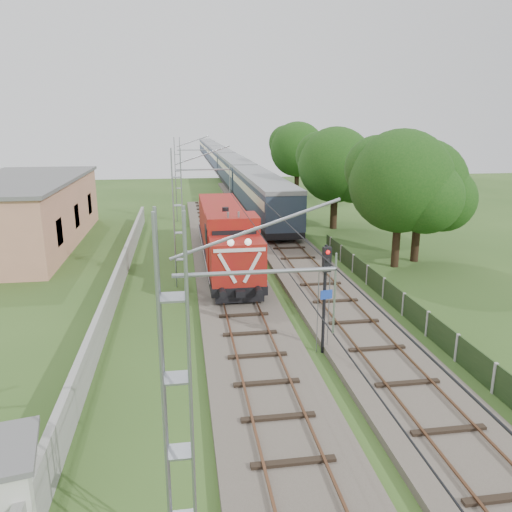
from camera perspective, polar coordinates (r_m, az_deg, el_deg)
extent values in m
plane|color=#2B481B|center=(19.23, 0.88, -14.24)|extent=(140.00, 140.00, 0.00)
cube|color=#6B6054|center=(25.44, -1.72, -6.26)|extent=(4.20, 70.00, 0.30)
cube|color=black|center=(25.37, -1.72, -5.84)|extent=(2.40, 70.00, 0.10)
cube|color=brown|center=(25.26, -3.65, -5.77)|extent=(0.08, 70.00, 0.05)
cube|color=brown|center=(25.45, 0.19, -5.58)|extent=(0.08, 70.00, 0.05)
cube|color=#6B6054|center=(38.48, 3.35, 1.17)|extent=(4.20, 80.00, 0.30)
cube|color=black|center=(38.43, 3.36, 1.46)|extent=(2.40, 80.00, 0.10)
cube|color=brown|center=(38.25, 2.11, 1.52)|extent=(0.08, 80.00, 0.05)
cube|color=brown|center=(38.60, 4.59, 1.61)|extent=(0.08, 80.00, 0.05)
cylinder|color=gray|center=(9.01, -0.03, -1.87)|extent=(3.00, 0.08, 0.08)
cylinder|color=gray|center=(28.67, -6.07, 9.80)|extent=(3.00, 0.08, 0.08)
cylinder|color=gray|center=(48.61, -7.21, 11.93)|extent=(3.00, 0.08, 0.08)
cylinder|color=black|center=(28.93, -3.00, 7.31)|extent=(0.03, 70.00, 0.03)
cylinder|color=black|center=(28.78, -3.04, 9.88)|extent=(0.03, 70.00, 0.03)
cube|color=#9E9E99|center=(30.05, -15.31, -2.20)|extent=(0.25, 40.00, 1.50)
cube|color=tan|center=(42.89, -25.08, 4.42)|extent=(8.00, 20.00, 5.00)
cube|color=#606060|center=(42.55, -25.47, 7.86)|extent=(8.40, 20.40, 0.25)
cube|color=black|center=(36.23, -21.60, 2.56)|extent=(0.10, 1.60, 1.80)
cube|color=black|center=(41.99, -19.85, 4.33)|extent=(0.10, 1.60, 1.80)
cube|color=black|center=(47.80, -18.52, 5.67)|extent=(0.10, 1.60, 1.80)
cube|color=black|center=(23.99, 19.01, -7.33)|extent=(0.05, 32.00, 1.15)
cube|color=#9E9E99|center=(37.23, 8.52, 1.26)|extent=(0.12, 0.12, 1.20)
cube|color=black|center=(33.40, -3.52, 0.47)|extent=(2.92, 16.52, 0.49)
cube|color=black|center=(28.38, -2.54, -2.81)|extent=(2.14, 3.50, 0.49)
cube|color=black|center=(38.65, -4.23, 2.04)|extent=(2.14, 3.50, 0.49)
cube|color=black|center=(25.76, -1.86, -4.93)|extent=(2.53, 0.24, 0.34)
cube|color=maroon|center=(26.28, -2.18, -0.51)|extent=(2.82, 2.43, 2.24)
sphere|color=white|center=(24.79, -2.91, 1.54)|extent=(0.35, 0.35, 0.35)
sphere|color=white|center=(24.89, -0.91, 1.61)|extent=(0.35, 0.35, 0.35)
cube|color=silver|center=(25.05, -3.30, -1.43)|extent=(0.98, 0.06, 1.63)
cube|color=silver|center=(25.19, -0.44, -1.31)|extent=(0.98, 0.06, 1.63)
cube|color=silver|center=(24.87, -1.88, 0.67)|extent=(2.62, 0.06, 0.17)
cube|color=maroon|center=(28.46, -2.73, 1.62)|extent=(2.92, 2.33, 3.11)
cube|color=black|center=(27.20, -2.48, 2.04)|extent=(2.43, 0.06, 0.87)
cube|color=maroon|center=(35.38, -3.91, 3.80)|extent=(2.72, 11.76, 2.53)
cylinder|color=black|center=(32.22, -3.51, 5.23)|extent=(0.43, 0.43, 0.39)
cylinder|color=gray|center=(27.32, -3.22, 4.69)|extent=(0.12, 0.12, 0.34)
cylinder|color=gray|center=(27.38, -2.00, 4.73)|extent=(0.12, 0.12, 0.34)
cube|color=black|center=(49.29, 0.64, 5.21)|extent=(3.05, 23.17, 0.53)
cube|color=#283443|center=(49.03, 0.65, 7.15)|extent=(3.16, 23.17, 2.84)
cube|color=beige|center=(48.96, 0.65, 7.76)|extent=(3.20, 22.25, 0.79)
cube|color=gray|center=(48.83, 0.65, 8.99)|extent=(3.21, 23.17, 0.37)
cube|color=black|center=(73.07, -2.43, 8.46)|extent=(3.05, 23.17, 0.53)
cube|color=#283443|center=(72.89, -2.44, 9.77)|extent=(3.16, 23.17, 2.84)
cube|color=beige|center=(72.84, -2.45, 10.18)|extent=(3.20, 22.25, 0.79)
cube|color=gray|center=(72.76, -2.46, 11.01)|extent=(3.21, 23.17, 0.37)
cube|color=black|center=(97.07, -4.00, 10.09)|extent=(3.05, 23.17, 0.53)
cube|color=#283443|center=(96.93, -4.02, 11.08)|extent=(3.16, 23.17, 2.84)
cube|color=beige|center=(96.90, -4.03, 11.40)|extent=(3.20, 22.25, 0.79)
cube|color=gray|center=(96.83, -4.04, 12.02)|extent=(3.21, 23.17, 0.37)
cube|color=black|center=(121.16, -4.96, 11.08)|extent=(3.05, 23.17, 0.53)
cube|color=#283443|center=(121.05, -4.98, 11.87)|extent=(3.16, 23.17, 2.84)
cube|color=beige|center=(121.02, -4.99, 12.12)|extent=(3.20, 22.25, 0.79)
cube|color=gray|center=(120.97, -5.00, 12.62)|extent=(3.21, 23.17, 0.37)
cube|color=black|center=(145.29, -5.61, 11.73)|extent=(3.05, 23.17, 0.53)
cube|color=#283443|center=(145.20, -5.62, 12.40)|extent=(3.16, 23.17, 2.84)
cube|color=beige|center=(145.18, -5.63, 12.60)|extent=(3.20, 22.25, 0.79)
cube|color=gray|center=(145.14, -5.64, 13.02)|extent=(3.21, 23.17, 0.37)
cylinder|color=black|center=(20.71, 7.80, -5.03)|extent=(0.13, 0.13, 4.68)
cube|color=black|center=(20.04, 8.09, -0.39)|extent=(0.36, 0.26, 1.03)
sphere|color=red|center=(19.86, 8.22, 0.43)|extent=(0.17, 0.17, 0.17)
sphere|color=black|center=(19.94, 8.18, -0.48)|extent=(0.17, 0.17, 0.17)
sphere|color=black|center=(20.03, 8.15, -1.38)|extent=(0.17, 0.17, 0.17)
cube|color=#1B3DA3|center=(20.53, 8.04, -4.39)|extent=(0.52, 0.13, 0.37)
cylinder|color=#362416|center=(34.27, 15.76, 2.09)|extent=(0.51, 0.51, 4.05)
sphere|color=#163D10|center=(33.67, 16.21, 8.21)|extent=(6.63, 6.63, 6.63)
sphere|color=#163D10|center=(33.48, 18.87, 6.37)|extent=(4.64, 4.64, 4.64)
sphere|color=#163D10|center=(34.20, 13.70, 9.72)|extent=(4.31, 4.31, 4.31)
cylinder|color=#362416|center=(36.10, 17.83, 2.34)|extent=(0.54, 0.54, 3.77)
sphere|color=#163D10|center=(35.54, 18.28, 7.74)|extent=(6.17, 6.17, 6.17)
sphere|color=#163D10|center=(35.41, 20.62, 6.11)|extent=(4.32, 4.32, 4.32)
sphere|color=#163D10|center=(35.97, 16.04, 9.09)|extent=(4.01, 4.01, 4.01)
cylinder|color=#362416|center=(45.68, 8.90, 5.64)|extent=(0.63, 0.63, 4.05)
sphere|color=#163D10|center=(45.23, 9.09, 10.24)|extent=(6.63, 6.63, 6.63)
sphere|color=#163D10|center=(44.80, 11.07, 8.92)|extent=(4.64, 4.64, 4.64)
sphere|color=#163D10|center=(45.95, 7.29, 11.31)|extent=(4.31, 4.31, 4.31)
cylinder|color=#362416|center=(65.59, 4.68, 8.70)|extent=(0.60, 0.60, 4.23)
sphere|color=#163D10|center=(65.27, 4.75, 12.06)|extent=(6.93, 6.93, 6.93)
sphere|color=#163D10|center=(64.66, 6.17, 11.14)|extent=(4.85, 4.85, 4.85)
sphere|color=#163D10|center=(66.16, 3.47, 12.79)|extent=(4.50, 4.50, 4.50)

